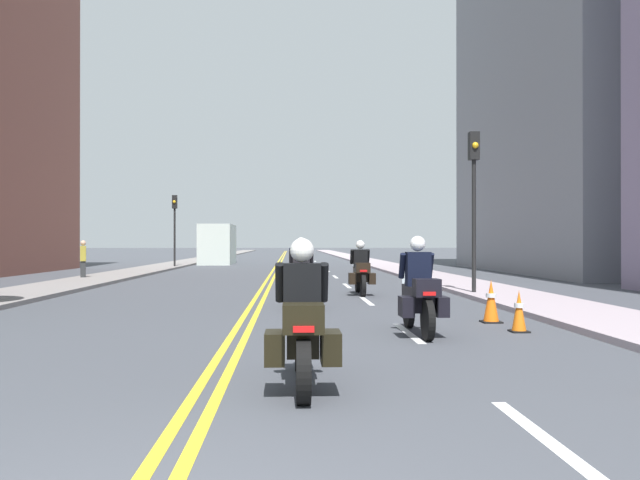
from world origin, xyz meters
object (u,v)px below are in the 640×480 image
object	(u,v)px
parked_truck	(218,246)
motorcycle_4	(297,268)
motorcycle_1	(419,294)
traffic_light_near	(474,183)
traffic_cone_1	(519,311)
traffic_light_far	(175,217)
pedestrian_1	(83,260)
motorcycle_0	(302,328)
motorcycle_3	(361,273)
traffic_cone_0	(491,301)
motorcycle_2	(301,279)

from	to	relation	value
parked_truck	motorcycle_4	bearing A→B (deg)	-77.45
motorcycle_1	traffic_light_near	world-z (taller)	traffic_light_near
traffic_cone_1	traffic_light_far	distance (m)	30.45
motorcycle_1	parked_truck	bearing A→B (deg)	100.98
traffic_cone_1	pedestrian_1	world-z (taller)	pedestrian_1
motorcycle_0	motorcycle_1	distance (m)	4.35
motorcycle_3	traffic_cone_0	size ratio (longest dim) A/B	2.73
traffic_light_near	pedestrian_1	world-z (taller)	traffic_light_near
motorcycle_0	pedestrian_1	bearing A→B (deg)	113.25
parked_truck	traffic_light_near	bearing A→B (deg)	-69.85
motorcycle_1	traffic_light_far	size ratio (longest dim) A/B	0.51
parked_truck	pedestrian_1	bearing A→B (deg)	-99.50
motorcycle_0	traffic_cone_1	xyz separation A→B (m)	(3.80, 4.10, -0.27)
motorcycle_1	traffic_cone_1	distance (m)	1.83
motorcycle_0	traffic_cone_0	size ratio (longest dim) A/B	2.69
traffic_light_far	pedestrian_1	bearing A→B (deg)	-96.98
motorcycle_0	pedestrian_1	xyz separation A→B (m)	(-8.60, 20.05, 0.20)
motorcycle_1	motorcycle_2	distance (m)	4.85
traffic_light_near	parked_truck	size ratio (longest dim) A/B	0.72
motorcycle_4	traffic_cone_0	bearing A→B (deg)	-67.03
traffic_light_near	traffic_light_far	distance (m)	24.24
motorcycle_1	traffic_light_far	distance (m)	30.07
pedestrian_1	parked_truck	world-z (taller)	parked_truck
motorcycle_2	traffic_light_far	bearing A→B (deg)	107.54
motorcycle_4	traffic_light_far	distance (m)	18.41
motorcycle_3	traffic_light_far	distance (m)	22.32
motorcycle_1	pedestrian_1	distance (m)	19.37
motorcycle_0	motorcycle_3	world-z (taller)	motorcycle_3
traffic_light_far	pedestrian_1	distance (m)	12.66
traffic_light_far	pedestrian_1	size ratio (longest dim) A/B	2.69
motorcycle_4	pedestrian_1	xyz separation A→B (m)	(-8.71, 4.41, 0.19)
motorcycle_1	motorcycle_3	distance (m)	8.29
traffic_cone_1	parked_truck	xyz separation A→B (m)	(-9.09, 35.76, 0.91)
traffic_cone_0	motorcycle_2	bearing A→B (deg)	141.40
traffic_light_far	parked_truck	bearing A→B (deg)	76.41
motorcycle_1	traffic_light_near	xyz separation A→B (m)	(3.11, 7.63, 2.58)
motorcycle_3	motorcycle_1	bearing A→B (deg)	-89.13
motorcycle_2	traffic_cone_1	distance (m)	5.60
motorcycle_3	traffic_light_far	size ratio (longest dim) A/B	0.52
motorcycle_4	traffic_light_near	bearing A→B (deg)	-36.18
motorcycle_1	motorcycle_3	xyz separation A→B (m)	(-0.08, 8.29, -0.02)
motorcycle_0	traffic_light_far	distance (m)	33.27
motorcycle_0	motorcycle_2	distance (m)	8.32
motorcycle_4	parked_truck	distance (m)	24.83
motorcycle_2	parked_truck	world-z (taller)	parked_truck
traffic_cone_1	pedestrian_1	distance (m)	20.21
pedestrian_1	motorcycle_2	bearing A→B (deg)	21.14
motorcycle_4	pedestrian_1	distance (m)	9.76
motorcycle_1	traffic_cone_1	xyz separation A→B (m)	(1.78, 0.25, -0.31)
traffic_light_far	parked_truck	distance (m)	7.86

